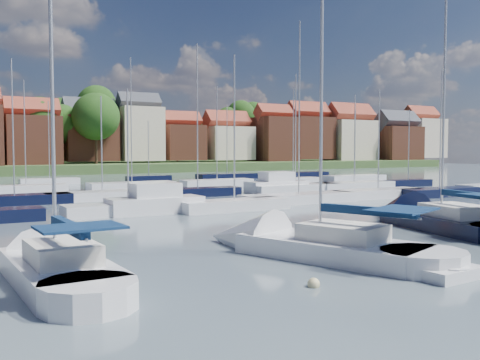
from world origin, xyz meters
TOP-DOWN VIEW (x-y plane):
  - ground at (0.00, 40.00)m, footprint 260.00×260.00m
  - sailboat_left at (-15.72, 3.38)m, footprint 3.44×11.35m
  - sailboat_centre at (-5.12, 2.32)m, footprint 7.59×13.12m
  - sailboat_navy at (7.02, 5.58)m, footprint 6.24×14.15m
  - tender at (-3.10, -4.39)m, footprint 2.60×1.34m
  - buoy_a at (-15.98, -2.45)m, footprint 0.51×0.51m
  - buoy_b at (-8.17, -2.75)m, footprint 0.43×0.43m
  - buoy_c at (-3.90, -1.39)m, footprint 0.53×0.53m
  - buoy_e at (2.59, 5.54)m, footprint 0.51×0.51m
  - marina_field at (1.91, 35.15)m, footprint 79.62×41.41m
  - far_shore_town at (2.23, 132.67)m, footprint 212.46×90.00m

SIDE VIEW (x-z plane):
  - ground at x=0.00m, z-range 0.00..0.00m
  - buoy_a at x=-15.98m, z-range -0.26..0.26m
  - buoy_b at x=-8.17m, z-range -0.22..0.22m
  - buoy_c at x=-3.90m, z-range -0.27..0.27m
  - buoy_e at x=2.59m, z-range -0.25..0.25m
  - tender at x=-3.10m, z-range -0.06..0.48m
  - sailboat_navy at x=7.02m, z-range -9.09..9.78m
  - sailboat_centre at x=-5.12m, z-range -8.28..8.98m
  - sailboat_left at x=-15.72m, z-range -7.29..8.00m
  - marina_field at x=1.91m, z-range -7.53..8.40m
  - far_shore_town at x=2.23m, z-range -6.53..15.74m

